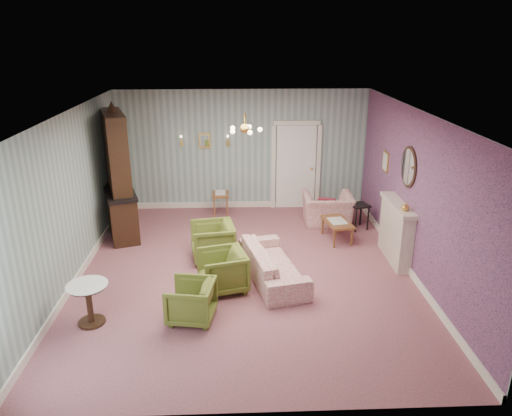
{
  "coord_description": "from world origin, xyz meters",
  "views": [
    {
      "loc": [
        -0.14,
        -7.95,
        4.17
      ],
      "look_at": [
        0.2,
        0.4,
        1.1
      ],
      "focal_mm": 33.96,
      "sensor_mm": 36.0,
      "label": 1
    }
  ],
  "objects_px": {
    "fireplace": "(396,232)",
    "olive_chair_c": "(213,240)",
    "coffee_table": "(337,230)",
    "side_table_black": "(358,216)",
    "olive_chair_a": "(191,299)",
    "pedestal_table": "(89,304)",
    "dresser": "(117,172)",
    "sofa_chintz": "(273,258)",
    "wingback_chair": "(328,204)",
    "olive_chair_b": "(222,269)"
  },
  "relations": [
    {
      "from": "dresser",
      "to": "olive_chair_b",
      "type": "bearing_deg",
      "value": -67.1
    },
    {
      "from": "olive_chair_c",
      "to": "wingback_chair",
      "type": "distance_m",
      "value": 3.07
    },
    {
      "from": "coffee_table",
      "to": "sofa_chintz",
      "type": "bearing_deg",
      "value": -131.98
    },
    {
      "from": "sofa_chintz",
      "to": "dresser",
      "type": "xyz_separation_m",
      "value": [
        -3.12,
        2.19,
        1.01
      ]
    },
    {
      "from": "olive_chair_a",
      "to": "olive_chair_c",
      "type": "bearing_deg",
      "value": -177.47
    },
    {
      "from": "olive_chair_a",
      "to": "fireplace",
      "type": "bearing_deg",
      "value": 126.52
    },
    {
      "from": "olive_chair_c",
      "to": "pedestal_table",
      "type": "bearing_deg",
      "value": -48.49
    },
    {
      "from": "fireplace",
      "to": "olive_chair_c",
      "type": "bearing_deg",
      "value": 177.43
    },
    {
      "from": "sofa_chintz",
      "to": "coffee_table",
      "type": "distance_m",
      "value": 2.21
    },
    {
      "from": "wingback_chair",
      "to": "side_table_black",
      "type": "height_order",
      "value": "wingback_chair"
    },
    {
      "from": "olive_chair_b",
      "to": "coffee_table",
      "type": "distance_m",
      "value": 3.09
    },
    {
      "from": "olive_chair_c",
      "to": "coffee_table",
      "type": "xyz_separation_m",
      "value": [
        2.57,
        0.82,
        -0.19
      ]
    },
    {
      "from": "olive_chair_c",
      "to": "dresser",
      "type": "distance_m",
      "value": 2.64
    },
    {
      "from": "olive_chair_c",
      "to": "fireplace",
      "type": "height_order",
      "value": "fireplace"
    },
    {
      "from": "olive_chair_a",
      "to": "side_table_black",
      "type": "relative_size",
      "value": 1.2
    },
    {
      "from": "olive_chair_c",
      "to": "side_table_black",
      "type": "bearing_deg",
      "value": 105.05
    },
    {
      "from": "sofa_chintz",
      "to": "olive_chair_b",
      "type": "bearing_deg",
      "value": 99.12
    },
    {
      "from": "fireplace",
      "to": "wingback_chair",
      "type": "bearing_deg",
      "value": 116.83
    },
    {
      "from": "sofa_chintz",
      "to": "dresser",
      "type": "relative_size",
      "value": 0.71
    },
    {
      "from": "olive_chair_c",
      "to": "wingback_chair",
      "type": "bearing_deg",
      "value": 115.43
    },
    {
      "from": "olive_chair_b",
      "to": "side_table_black",
      "type": "relative_size",
      "value": 1.33
    },
    {
      "from": "dresser",
      "to": "pedestal_table",
      "type": "relative_size",
      "value": 4.2
    },
    {
      "from": "olive_chair_a",
      "to": "dresser",
      "type": "height_order",
      "value": "dresser"
    },
    {
      "from": "dresser",
      "to": "side_table_black",
      "type": "relative_size",
      "value": 4.83
    },
    {
      "from": "pedestal_table",
      "to": "sofa_chintz",
      "type": "bearing_deg",
      "value": 24.55
    },
    {
      "from": "pedestal_table",
      "to": "olive_chair_a",
      "type": "bearing_deg",
      "value": 1.55
    },
    {
      "from": "fireplace",
      "to": "olive_chair_b",
      "type": "bearing_deg",
      "value": -162.71
    },
    {
      "from": "sofa_chintz",
      "to": "side_table_black",
      "type": "distance_m",
      "value": 3.04
    },
    {
      "from": "wingback_chair",
      "to": "dresser",
      "type": "height_order",
      "value": "dresser"
    },
    {
      "from": "olive_chair_a",
      "to": "olive_chair_b",
      "type": "relative_size",
      "value": 0.9
    },
    {
      "from": "olive_chair_a",
      "to": "side_table_black",
      "type": "xyz_separation_m",
      "value": [
        3.41,
        3.49,
        -0.06
      ]
    },
    {
      "from": "olive_chair_a",
      "to": "pedestal_table",
      "type": "relative_size",
      "value": 1.05
    },
    {
      "from": "olive_chair_c",
      "to": "coffee_table",
      "type": "height_order",
      "value": "olive_chair_c"
    },
    {
      "from": "wingback_chair",
      "to": "side_table_black",
      "type": "xyz_separation_m",
      "value": [
        0.64,
        -0.32,
        -0.18
      ]
    },
    {
      "from": "fireplace",
      "to": "olive_chair_a",
      "type": "bearing_deg",
      "value": -152.73
    },
    {
      "from": "coffee_table",
      "to": "side_table_black",
      "type": "relative_size",
      "value": 1.46
    },
    {
      "from": "sofa_chintz",
      "to": "coffee_table",
      "type": "bearing_deg",
      "value": -54.74
    },
    {
      "from": "dresser",
      "to": "coffee_table",
      "type": "distance_m",
      "value": 4.77
    },
    {
      "from": "dresser",
      "to": "side_table_black",
      "type": "xyz_separation_m",
      "value": [
        5.19,
        0.04,
        -1.11
      ]
    },
    {
      "from": "olive_chair_b",
      "to": "sofa_chintz",
      "type": "xyz_separation_m",
      "value": [
        0.88,
        0.35,
        0.0
      ]
    },
    {
      "from": "wingback_chair",
      "to": "coffee_table",
      "type": "relative_size",
      "value": 1.28
    },
    {
      "from": "wingback_chair",
      "to": "fireplace",
      "type": "distance_m",
      "value": 2.12
    },
    {
      "from": "olive_chair_b",
      "to": "fireplace",
      "type": "relative_size",
      "value": 0.55
    },
    {
      "from": "olive_chair_a",
      "to": "sofa_chintz",
      "type": "xyz_separation_m",
      "value": [
        1.34,
        1.26,
        0.04
      ]
    },
    {
      "from": "olive_chair_b",
      "to": "sofa_chintz",
      "type": "distance_m",
      "value": 0.95
    },
    {
      "from": "olive_chair_a",
      "to": "pedestal_table",
      "type": "bearing_deg",
      "value": -79.21
    },
    {
      "from": "wingback_chair",
      "to": "olive_chair_c",
      "type": "bearing_deg",
      "value": 35.9
    },
    {
      "from": "olive_chair_a",
      "to": "fireplace",
      "type": "distance_m",
      "value": 4.2
    },
    {
      "from": "coffee_table",
      "to": "pedestal_table",
      "type": "bearing_deg",
      "value": -145.79
    },
    {
      "from": "olive_chair_c",
      "to": "sofa_chintz",
      "type": "relative_size",
      "value": 0.41
    }
  ]
}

